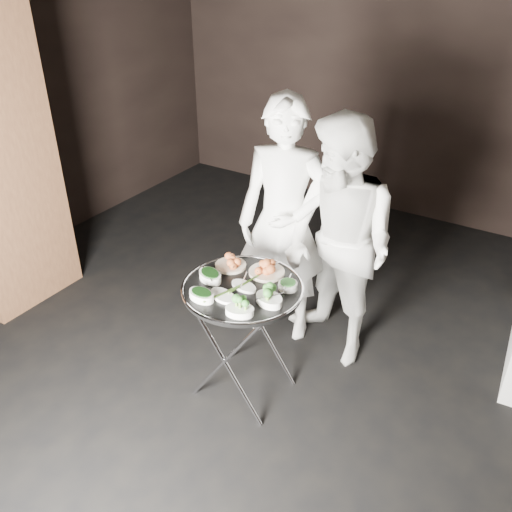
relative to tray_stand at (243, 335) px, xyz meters
The scene contains 16 objects.
floor 0.61m from the tray_stand, 54.99° to the right, with size 6.00×7.00×0.05m, color black.
wall_back 3.39m from the tray_stand, 86.11° to the left, with size 6.00×0.05×3.00m, color black.
tray_stand is the anchor object (origin of this frame).
serving_tray 0.36m from the tray_stand, 63.43° to the right, with size 0.73×0.73×0.04m.
potato_plate_a 0.46m from the tray_stand, 141.26° to the left, with size 0.21×0.21×0.07m.
potato_plate_b 0.45m from the tray_stand, 77.65° to the left, with size 0.22×0.22×0.08m.
greens_bowl 0.48m from the tray_stand, 27.99° to the left, with size 0.11×0.11×0.07m.
asparagus_plate_a 0.38m from the tray_stand, ahead, with size 0.19×0.13×0.04m.
asparagus_plate_b 0.41m from the tray_stand, 104.36° to the right, with size 0.21×0.16×0.04m.
spinach_bowl_a 0.45m from the tray_stand, behind, with size 0.20×0.17×0.07m.
spinach_bowl_b 0.47m from the tray_stand, 120.39° to the right, with size 0.18×0.13×0.07m.
broccoli_bowl_a 0.46m from the tray_stand, 14.61° to the right, with size 0.20×0.17×0.07m.
broccoli_bowl_b 0.48m from the tray_stand, 60.20° to the right, with size 0.19×0.16×0.07m.
serving_utensils 0.42m from the tray_stand, 76.29° to the left, with size 0.57×0.41×0.01m.
waiter_left 0.84m from the tray_stand, 99.65° to the left, with size 0.65×0.43×1.78m, color white.
waiter_right 0.86m from the tray_stand, 65.74° to the left, with size 0.83×0.65×1.72m, color white.
Camera 1 is at (1.26, -1.91, 2.60)m, focal length 38.00 mm.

